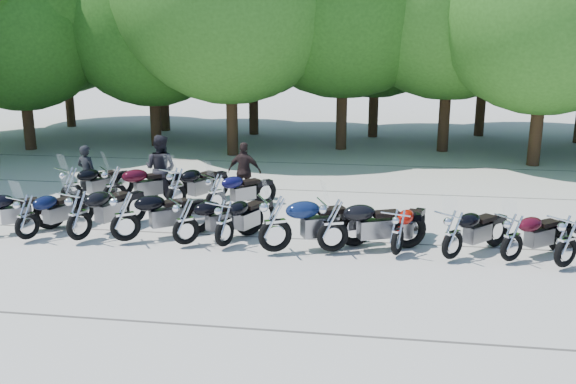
# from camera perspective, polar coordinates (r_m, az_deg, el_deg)

# --- Properties ---
(ground) EXTENTS (90.00, 90.00, 0.00)m
(ground) POSITION_cam_1_polar(r_m,az_deg,el_deg) (12.62, -0.97, -6.53)
(ground) COLOR #AAA59A
(ground) RESTS_ON ground
(tree_1) EXTENTS (6.97, 6.97, 8.55)m
(tree_1) POSITION_cam_1_polar(r_m,az_deg,el_deg) (26.78, -23.98, 14.40)
(tree_1) COLOR #3A2614
(tree_1) RESTS_ON ground
(tree_2) EXTENTS (7.31, 7.31, 8.97)m
(tree_2) POSITION_cam_1_polar(r_m,az_deg,el_deg) (26.14, -12.81, 15.82)
(tree_2) COLOR #3A2614
(tree_2) RESTS_ON ground
(tree_9) EXTENTS (7.59, 7.59, 9.32)m
(tree_9) POSITION_cam_1_polar(r_m,az_deg,el_deg) (33.06, -20.40, 15.29)
(tree_9) COLOR #3A2614
(tree_9) RESTS_ON ground
(tree_10) EXTENTS (7.78, 7.78, 9.55)m
(tree_10) POSITION_cam_1_polar(r_m,az_deg,el_deg) (30.38, -11.90, 16.27)
(tree_10) COLOR #3A2614
(tree_10) RESTS_ON ground
(tree_11) EXTENTS (7.56, 7.56, 9.28)m
(tree_11) POSITION_cam_1_polar(r_m,az_deg,el_deg) (28.64, -3.36, 16.35)
(tree_11) COLOR #3A2614
(tree_11) RESTS_ON ground
(tree_12) EXTENTS (7.88, 7.88, 9.67)m
(tree_12) POSITION_cam_1_polar(r_m,az_deg,el_deg) (28.13, 8.33, 16.73)
(tree_12) COLOR #3A2614
(tree_12) RESTS_ON ground
(tree_13) EXTENTS (8.31, 8.31, 10.20)m
(tree_13) POSITION_cam_1_polar(r_m,az_deg,el_deg) (29.55, 18.30, 16.68)
(tree_13) COLOR #3A2614
(tree_13) RESTS_ON ground
(motorcycle_1) EXTENTS (1.45, 2.24, 1.22)m
(motorcycle_1) POSITION_cam_1_polar(r_m,az_deg,el_deg) (14.82, -23.29, -2.06)
(motorcycle_1) COLOR black
(motorcycle_1) RESTS_ON ground
(motorcycle_2) EXTENTS (1.58, 2.49, 1.35)m
(motorcycle_2) POSITION_cam_1_polar(r_m,az_deg,el_deg) (14.30, -19.02, -1.95)
(motorcycle_2) COLOR black
(motorcycle_2) RESTS_ON ground
(motorcycle_3) EXTENTS (2.34, 1.97, 1.34)m
(motorcycle_3) POSITION_cam_1_polar(r_m,az_deg,el_deg) (13.93, -15.03, -2.11)
(motorcycle_3) COLOR black
(motorcycle_3) RESTS_ON ground
(motorcycle_4) EXTENTS (2.10, 1.91, 1.23)m
(motorcycle_4) POSITION_cam_1_polar(r_m,az_deg,el_deg) (13.45, -9.57, -2.62)
(motorcycle_4) COLOR black
(motorcycle_4) RESTS_ON ground
(motorcycle_5) EXTENTS (1.47, 2.23, 1.21)m
(motorcycle_5) POSITION_cam_1_polar(r_m,az_deg,el_deg) (13.24, -5.99, -2.81)
(motorcycle_5) COLOR black
(motorcycle_5) RESTS_ON ground
(motorcycle_6) EXTENTS (2.64, 1.83, 1.45)m
(motorcycle_6) POSITION_cam_1_polar(r_m,az_deg,el_deg) (12.75, -1.21, -2.86)
(motorcycle_6) COLOR #0E193E
(motorcycle_6) RESTS_ON ground
(motorcycle_7) EXTENTS (2.51, 1.57, 1.36)m
(motorcycle_7) POSITION_cam_1_polar(r_m,az_deg,el_deg) (12.83, 4.23, -3.00)
(motorcycle_7) COLOR black
(motorcycle_7) RESTS_ON ground
(motorcycle_8) EXTENTS (1.30, 2.13, 1.15)m
(motorcycle_8) POSITION_cam_1_polar(r_m,az_deg,el_deg) (12.88, 10.24, -3.60)
(motorcycle_8) COLOR #A00E05
(motorcycle_8) RESTS_ON ground
(motorcycle_9) EXTENTS (1.96, 1.99, 1.21)m
(motorcycle_9) POSITION_cam_1_polar(r_m,az_deg,el_deg) (12.87, 15.18, -3.78)
(motorcycle_9) COLOR black
(motorcycle_9) RESTS_ON ground
(motorcycle_10) EXTENTS (2.04, 1.76, 1.17)m
(motorcycle_10) POSITION_cam_1_polar(r_m,az_deg,el_deg) (13.12, 20.27, -3.91)
(motorcycle_10) COLOR #3A0713
(motorcycle_10) RESTS_ON ground
(motorcycle_11) EXTENTS (2.14, 1.92, 1.25)m
(motorcycle_11) POSITION_cam_1_polar(r_m,az_deg,el_deg) (13.16, 24.63, -4.12)
(motorcycle_11) COLOR black
(motorcycle_11) RESTS_ON ground
(motorcycle_13) EXTENTS (1.79, 2.26, 1.27)m
(motorcycle_13) POSITION_cam_1_polar(r_m,az_deg,el_deg) (17.27, -19.66, 0.59)
(motorcycle_13) COLOR black
(motorcycle_13) RESTS_ON ground
(motorcycle_14) EXTENTS (2.29, 2.07, 1.34)m
(motorcycle_14) POSITION_cam_1_polar(r_m,az_deg,el_deg) (16.72, -15.96, 0.56)
(motorcycle_14) COLOR #350712
(motorcycle_14) RESTS_ON ground
(motorcycle_15) EXTENTS (1.70, 2.38, 1.31)m
(motorcycle_15) POSITION_cam_1_polar(r_m,az_deg,el_deg) (16.26, -10.42, 0.45)
(motorcycle_15) COLOR black
(motorcycle_15) RESTS_ON ground
(motorcycle_16) EXTENTS (1.98, 1.98, 1.21)m
(motorcycle_16) POSITION_cam_1_polar(r_m,az_deg,el_deg) (15.78, -6.79, -0.01)
(motorcycle_16) COLOR #0D0C38
(motorcycle_16) RESTS_ON ground
(rider_0) EXTENTS (0.65, 0.50, 1.59)m
(rider_0) POSITION_cam_1_polar(r_m,az_deg,el_deg) (17.87, -18.29, 1.68)
(rider_0) COLOR black
(rider_0) RESTS_ON ground
(rider_1) EXTENTS (1.03, 0.87, 1.89)m
(rider_1) POSITION_cam_1_polar(r_m,az_deg,el_deg) (17.22, -11.83, 2.16)
(rider_1) COLOR black
(rider_1) RESTS_ON ground
(rider_2) EXTENTS (1.00, 0.51, 1.65)m
(rider_2) POSITION_cam_1_polar(r_m,az_deg,el_deg) (17.12, -4.09, 1.93)
(rider_2) COLOR black
(rider_2) RESTS_ON ground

